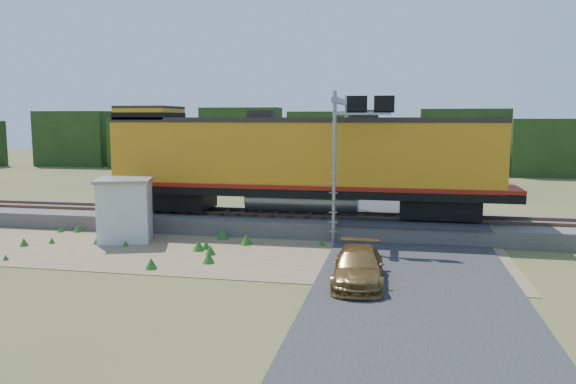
% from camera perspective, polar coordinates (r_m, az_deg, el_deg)
% --- Properties ---
extents(ground, '(140.00, 140.00, 0.00)m').
position_cam_1_polar(ground, '(23.96, -4.46, -6.55)').
color(ground, '#475123').
rests_on(ground, ground).
extents(ballast, '(70.00, 5.00, 0.80)m').
position_cam_1_polar(ballast, '(29.56, -1.31, -3.03)').
color(ballast, slate).
rests_on(ballast, ground).
extents(rails, '(70.00, 1.54, 0.16)m').
position_cam_1_polar(rails, '(29.48, -1.32, -2.11)').
color(rails, brown).
rests_on(rails, ballast).
extents(dirt_shoulder, '(26.00, 8.00, 0.03)m').
position_cam_1_polar(dirt_shoulder, '(25.02, -8.58, -5.97)').
color(dirt_shoulder, '#8C7754').
rests_on(dirt_shoulder, ground).
extents(road, '(7.00, 66.00, 0.86)m').
position_cam_1_polar(road, '(23.81, 12.60, -6.58)').
color(road, '#38383A').
rests_on(road, ground).
extents(tree_line_north, '(130.00, 3.00, 6.50)m').
position_cam_1_polar(tree_line_north, '(60.75, 5.29, 4.92)').
color(tree_line_north, '#1D3914').
rests_on(tree_line_north, ground).
extents(weed_clumps, '(15.00, 6.20, 0.56)m').
position_cam_1_polar(weed_clumps, '(25.20, -12.12, -5.99)').
color(weed_clumps, '#28651C').
rests_on(weed_clumps, ground).
extents(locomotive, '(21.26, 3.24, 5.48)m').
position_cam_1_polar(locomotive, '(28.92, 0.81, 3.26)').
color(locomotive, black).
rests_on(locomotive, rails).
extents(shed, '(3.19, 3.19, 2.99)m').
position_cam_1_polar(shed, '(27.75, -16.20, -1.70)').
color(shed, silver).
rests_on(shed, ground).
extents(signal_gantry, '(2.79, 6.20, 7.03)m').
position_cam_1_polar(signal_gantry, '(27.82, 5.99, 6.38)').
color(signal_gantry, gray).
rests_on(signal_gantry, ground).
extents(car, '(1.96, 4.40, 1.25)m').
position_cam_1_polar(car, '(20.03, 7.16, -7.56)').
color(car, olive).
rests_on(car, ground).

